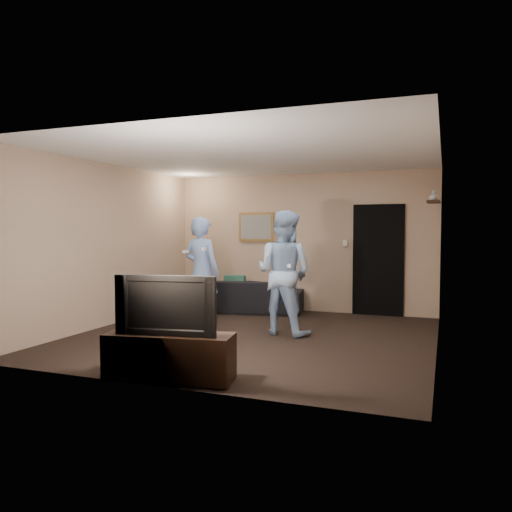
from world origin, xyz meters
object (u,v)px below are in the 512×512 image
at_px(wii_player_left, 202,272).
at_px(television, 169,304).
at_px(sofa, 247,296).
at_px(tv_console, 169,356).
at_px(wii_player_right, 284,272).

bearing_deg(wii_player_left, television, -69.53).
height_order(sofa, tv_console, sofa).
distance_m(tv_console, wii_player_right, 2.73).
height_order(tv_console, television, television).
bearing_deg(television, wii_player_right, 71.95).
bearing_deg(tv_console, wii_player_left, 100.86).
bearing_deg(tv_console, television, -9.61).
bearing_deg(sofa, wii_player_left, 75.27).
height_order(sofa, television, television).
bearing_deg(television, wii_player_left, 100.86).
bearing_deg(wii_player_right, tv_console, -98.44).
distance_m(sofa, wii_player_right, 2.16).
relative_size(sofa, wii_player_right, 1.14).
relative_size(television, wii_player_left, 0.60).
xyz_separation_m(wii_player_left, wii_player_right, (1.39, -0.06, 0.04)).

